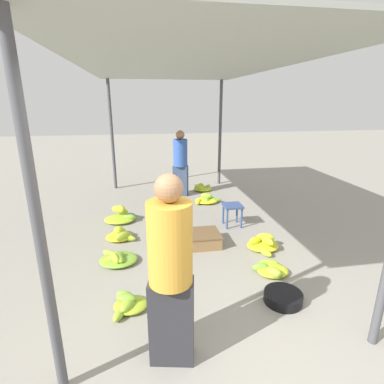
# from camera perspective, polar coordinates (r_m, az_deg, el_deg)

# --- Properties ---
(canopy_post_front_left) EXTENTS (0.08, 0.08, 2.79)m
(canopy_post_front_left) POSITION_cam_1_polar(r_m,az_deg,el_deg) (2.34, -27.17, -6.80)
(canopy_post_front_left) COLOR #4C4C51
(canopy_post_front_left) RESTS_ON ground
(canopy_post_back_left) EXTENTS (0.08, 0.08, 2.79)m
(canopy_post_back_left) POSITION_cam_1_polar(r_m,az_deg,el_deg) (8.08, -15.00, 10.26)
(canopy_post_back_left) COLOR #4C4C51
(canopy_post_back_left) RESTS_ON ground
(canopy_post_back_right) EXTENTS (0.08, 0.08, 2.79)m
(canopy_post_back_right) POSITION_cam_1_polar(r_m,az_deg,el_deg) (8.33, 5.37, 10.94)
(canopy_post_back_right) COLOR #4C4C51
(canopy_post_back_right) RESTS_ON ground
(canopy_tarp) EXTENTS (3.27, 6.36, 0.04)m
(canopy_tarp) POSITION_cam_1_polar(r_m,az_deg,el_deg) (5.10, -1.79, 23.12)
(canopy_tarp) COLOR #9EA399
(canopy_tarp) RESTS_ON canopy_post_front_left
(vendor_foreground) EXTENTS (0.43, 0.43, 1.74)m
(vendor_foreground) POSITION_cam_1_polar(r_m,az_deg,el_deg) (2.58, -4.10, -14.85)
(vendor_foreground) COLOR #2D2D33
(vendor_foreground) RESTS_ON ground
(stool) EXTENTS (0.34, 0.34, 0.42)m
(stool) POSITION_cam_1_polar(r_m,az_deg,el_deg) (5.62, 7.72, -3.19)
(stool) COLOR #384C84
(stool) RESTS_ON ground
(basin_black) EXTENTS (0.44, 0.44, 0.12)m
(basin_black) POSITION_cam_1_polar(r_m,az_deg,el_deg) (3.86, 16.96, -18.61)
(basin_black) COLOR black
(basin_black) RESTS_ON ground
(banana_pile_left_0) EXTENTS (0.40, 0.48, 0.18)m
(banana_pile_left_0) POSITION_cam_1_polar(r_m,az_deg,el_deg) (3.67, -12.02, -20.04)
(banana_pile_left_0) COLOR #82B835
(banana_pile_left_0) RESTS_ON ground
(banana_pile_left_1) EXTENTS (0.55, 0.54, 0.18)m
(banana_pile_left_1) POSITION_cam_1_polar(r_m,az_deg,el_deg) (4.58, -14.13, -12.21)
(banana_pile_left_1) COLOR #81B835
(banana_pile_left_1) RESTS_ON ground
(banana_pile_left_2) EXTENTS (0.52, 0.56, 0.23)m
(banana_pile_left_2) POSITION_cam_1_polar(r_m,az_deg,el_deg) (5.27, -13.47, -7.96)
(banana_pile_left_2) COLOR #BED02A
(banana_pile_left_2) RESTS_ON ground
(banana_pile_left_3) EXTENTS (0.61, 0.67, 0.33)m
(banana_pile_left_3) POSITION_cam_1_polar(r_m,az_deg,el_deg) (6.05, -13.34, -4.49)
(banana_pile_left_3) COLOR #A2C52F
(banana_pile_left_3) RESTS_ON ground
(banana_pile_right_0) EXTENTS (0.48, 0.52, 0.17)m
(banana_pile_right_0) POSITION_cam_1_polar(r_m,az_deg,el_deg) (4.35, 14.67, -14.04)
(banana_pile_right_0) COLOR #97C131
(banana_pile_right_0) RESTS_ON ground
(banana_pile_right_1) EXTENTS (0.50, 0.45, 0.18)m
(banana_pile_right_1) POSITION_cam_1_polar(r_m,az_deg,el_deg) (7.85, 1.89, 0.81)
(banana_pile_right_1) COLOR yellow
(banana_pile_right_1) RESTS_ON ground
(banana_pile_right_2) EXTENTS (0.66, 0.46, 0.23)m
(banana_pile_right_2) POSITION_cam_1_polar(r_m,az_deg,el_deg) (6.92, 2.83, -1.50)
(banana_pile_right_2) COLOR #86BA34
(banana_pile_right_2) RESTS_ON ground
(banana_pile_right_3) EXTENTS (0.51, 0.58, 0.25)m
(banana_pile_right_3) POSITION_cam_1_polar(r_m,az_deg,el_deg) (4.95, 13.47, -9.56)
(banana_pile_right_3) COLOR #C9D528
(banana_pile_right_3) RESTS_ON ground
(crate_near) EXTENTS (0.52, 0.52, 0.21)m
(crate_near) POSITION_cam_1_polar(r_m,az_deg,el_deg) (4.94, 2.21, -8.85)
(crate_near) COLOR olive
(crate_near) RESTS_ON ground
(shopper_walking_mid) EXTENTS (0.43, 0.43, 1.60)m
(shopper_walking_mid) POSITION_cam_1_polar(r_m,az_deg,el_deg) (7.30, -2.22, 5.66)
(shopper_walking_mid) COLOR #384766
(shopper_walking_mid) RESTS_ON ground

